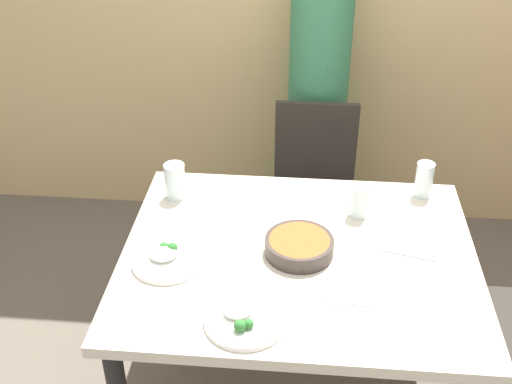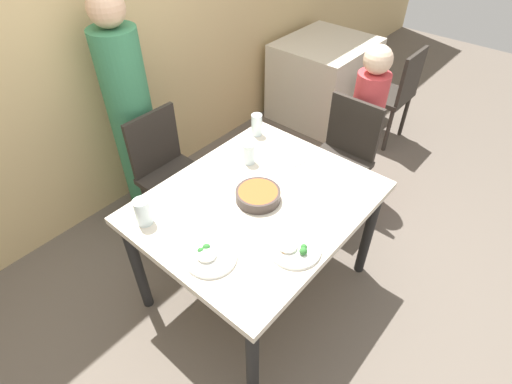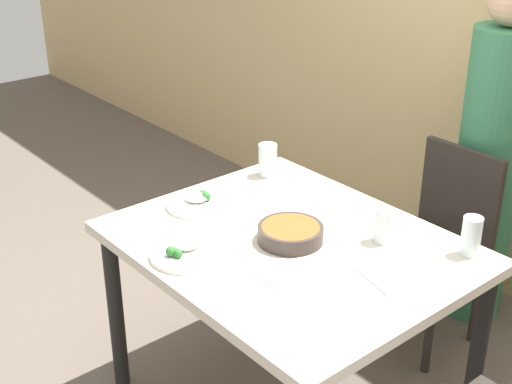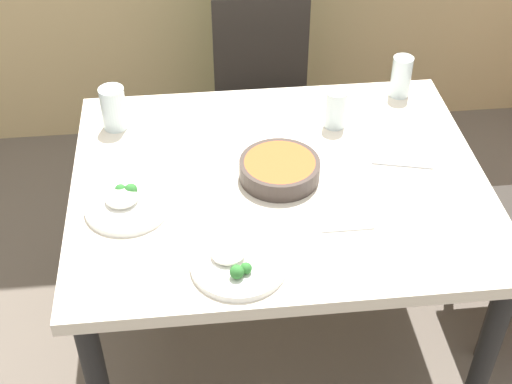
{
  "view_description": "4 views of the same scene",
  "coord_description": "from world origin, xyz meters",
  "px_view_note": "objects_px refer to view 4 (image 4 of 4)",
  "views": [
    {
      "loc": [
        0.01,
        -1.71,
        2.08
      ],
      "look_at": [
        -0.14,
        -0.02,
        0.99
      ],
      "focal_mm": 45.0,
      "sensor_mm": 36.0,
      "label": 1
    },
    {
      "loc": [
        -1.15,
        -0.98,
        2.14
      ],
      "look_at": [
        0.01,
        0.02,
        0.78
      ],
      "focal_mm": 28.0,
      "sensor_mm": 36.0,
      "label": 2
    },
    {
      "loc": [
        1.59,
        -1.49,
        1.97
      ],
      "look_at": [
        -0.1,
        -0.07,
        0.92
      ],
      "focal_mm": 50.0,
      "sensor_mm": 36.0,
      "label": 3
    },
    {
      "loc": [
        -0.24,
        -1.58,
        2.03
      ],
      "look_at": [
        -0.08,
        -0.08,
        0.76
      ],
      "focal_mm": 50.0,
      "sensor_mm": 36.0,
      "label": 4
    }
  ],
  "objects_px": {
    "bowl_curry": "(279,169)",
    "glass_water_tall": "(114,108)",
    "chair_adult_spot": "(264,101)",
    "person_adult": "(256,7)",
    "plate_rice_adult": "(237,262)"
  },
  "relations": [
    {
      "from": "person_adult",
      "to": "glass_water_tall",
      "type": "relative_size",
      "value": 11.23
    },
    {
      "from": "glass_water_tall",
      "to": "person_adult",
      "type": "bearing_deg",
      "value": 57.35
    },
    {
      "from": "chair_adult_spot",
      "to": "plate_rice_adult",
      "type": "xyz_separation_m",
      "value": [
        -0.2,
        -1.16,
        0.28
      ]
    },
    {
      "from": "person_adult",
      "to": "glass_water_tall",
      "type": "xyz_separation_m",
      "value": [
        -0.53,
        -0.83,
        0.08
      ]
    },
    {
      "from": "plate_rice_adult",
      "to": "bowl_curry",
      "type": "bearing_deg",
      "value": 66.46
    },
    {
      "from": "person_adult",
      "to": "bowl_curry",
      "type": "xyz_separation_m",
      "value": [
        -0.05,
        -1.13,
        0.04
      ]
    },
    {
      "from": "bowl_curry",
      "to": "glass_water_tall",
      "type": "bearing_deg",
      "value": 147.18
    },
    {
      "from": "chair_adult_spot",
      "to": "glass_water_tall",
      "type": "bearing_deg",
      "value": -136.08
    },
    {
      "from": "chair_adult_spot",
      "to": "plate_rice_adult",
      "type": "distance_m",
      "value": 1.21
    },
    {
      "from": "chair_adult_spot",
      "to": "bowl_curry",
      "type": "bearing_deg",
      "value": -93.7
    },
    {
      "from": "glass_water_tall",
      "to": "chair_adult_spot",
      "type": "bearing_deg",
      "value": 43.92
    },
    {
      "from": "chair_adult_spot",
      "to": "person_adult",
      "type": "distance_m",
      "value": 0.41
    },
    {
      "from": "chair_adult_spot",
      "to": "person_adult",
      "type": "xyz_separation_m",
      "value": [
        -0.0,
        0.32,
        0.26
      ]
    },
    {
      "from": "plate_rice_adult",
      "to": "glass_water_tall",
      "type": "relative_size",
      "value": 1.77
    },
    {
      "from": "bowl_curry",
      "to": "plate_rice_adult",
      "type": "distance_m",
      "value": 0.37
    }
  ]
}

